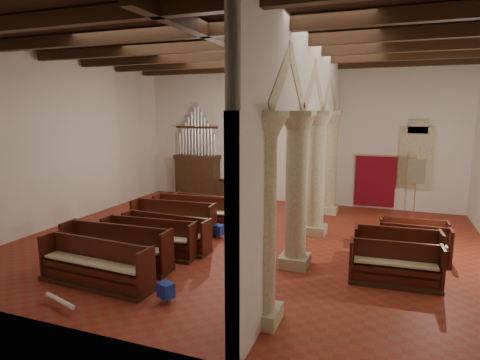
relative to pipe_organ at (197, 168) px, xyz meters
name	(u,v)px	position (x,y,z in m)	size (l,w,h in m)	color
floor	(249,241)	(4.50, -5.50, -1.37)	(14.00, 14.00, 0.00)	maroon
ceiling	(250,43)	(4.50, -5.50, 4.63)	(14.00, 14.00, 0.00)	black
wall_back	(294,135)	(4.50, 0.50, 1.63)	(14.00, 0.02, 6.00)	silver
wall_front	(130,177)	(4.50, -11.50, 1.63)	(14.00, 0.02, 6.00)	silver
wall_left	(67,141)	(-2.50, -5.50, 1.63)	(0.02, 12.00, 6.00)	silver
ceiling_beams	(250,49)	(4.50, -5.50, 4.45)	(13.80, 11.80, 0.30)	#3A2412
arcade	(309,129)	(6.30, -5.50, 2.19)	(0.90, 11.90, 6.00)	beige
window_back	(416,158)	(9.50, 0.48, 0.83)	(1.00, 0.03, 2.20)	#34765E
pipe_organ	(197,168)	(0.00, 0.00, 0.00)	(2.10, 0.85, 4.40)	#3A2412
lectern	(222,191)	(1.45, -0.48, -0.92)	(0.50, 0.52, 1.08)	#321C10
dossal_curtain	(375,181)	(8.00, 0.42, -0.21)	(1.80, 0.07, 2.17)	maroon
processional_banner	(414,200)	(9.46, -1.23, -0.55)	(0.58, 0.74, 2.53)	#3A2412
hymnal_box_a	(166,290)	(4.14, -9.92, -1.11)	(0.32, 0.26, 0.32)	#153A96
hymnal_box_b	(151,263)	(3.00, -8.73, -1.11)	(0.33, 0.27, 0.33)	#162599
hymnal_box_c	(219,230)	(3.45, -5.48, -1.11)	(0.33, 0.27, 0.33)	navy
tube_heater_a	(60,301)	(2.21, -10.95, -1.21)	(0.10, 0.10, 1.01)	white
tube_heater_b	(145,259)	(2.55, -8.31, -1.21)	(0.09, 0.09, 0.86)	white
nave_pew_0	(96,271)	(2.17, -9.78, -1.01)	(3.01, 0.90, 1.08)	#3A2412
nave_pew_1	(116,254)	(1.93, -8.71, -1.00)	(3.09, 0.87, 1.12)	#3A2412
nave_pew_2	(149,244)	(2.25, -7.66, -1.02)	(2.80, 0.89, 1.05)	#3A2412
nave_pew_3	(166,238)	(2.40, -7.00, -1.04)	(2.84, 0.84, 1.02)	#3A2412
nave_pew_4	(173,224)	(1.90, -5.67, -1.00)	(2.90, 0.90, 1.11)	#3A2412
nave_pew_5	(197,217)	(2.28, -4.65, -1.01)	(3.21, 0.95, 1.10)	#3A2412
nave_pew_6	(209,214)	(2.41, -3.99, -1.04)	(2.94, 0.83, 1.00)	#3A2412
aisle_pew_0	(394,271)	(8.76, -7.29, -1.03)	(2.11, 0.80, 1.01)	#3A2412
aisle_pew_1	(396,257)	(8.80, -6.37, -1.00)	(2.15, 0.87, 1.11)	#3A2412
aisle_pew_2	(412,250)	(9.23, -5.53, -1.04)	(1.90, 0.66, 0.98)	#3A2412
aisle_pew_3	(412,241)	(9.27, -4.71, -1.05)	(1.90, 0.76, 0.97)	#3A2412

